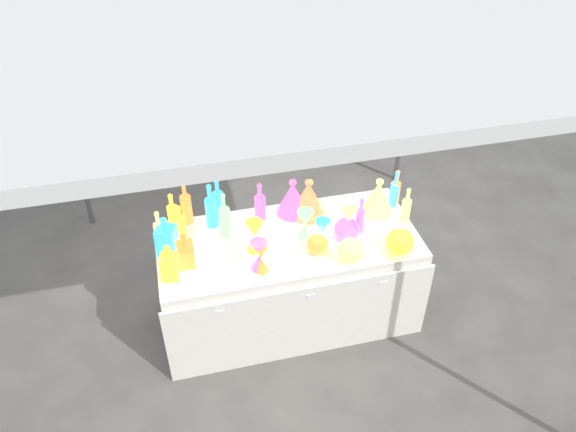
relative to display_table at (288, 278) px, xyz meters
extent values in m
plane|color=slate|center=(0.00, 0.01, -0.37)|extent=(80.00, 80.00, 0.00)
cylinder|color=gray|center=(-1.50, 1.51, 0.83)|extent=(0.04, 0.04, 2.40)
cylinder|color=gray|center=(1.50, 1.51, 0.83)|extent=(0.04, 0.04, 2.40)
cylinder|color=gray|center=(0.00, 1.48, 0.63)|extent=(3.00, 0.04, 0.04)
cube|color=white|center=(0.00, 0.01, 0.00)|extent=(1.80, 0.80, 0.75)
cube|color=white|center=(0.00, -0.41, -0.04)|extent=(1.84, 0.02, 0.68)
cube|color=white|center=(-0.55, -0.42, 0.23)|extent=(0.06, 0.00, 0.03)
cube|color=white|center=(0.05, -0.42, 0.23)|extent=(0.06, 0.00, 0.03)
cube|color=white|center=(0.55, -0.42, 0.23)|extent=(0.06, 0.00, 0.03)
cube|color=tan|center=(-0.28, 2.62, -0.19)|extent=(0.63, 0.56, 0.38)
cube|color=tan|center=(0.01, 2.67, -0.34)|extent=(0.95, 0.82, 0.07)
camera|label=1|loc=(-0.70, -2.85, 2.91)|focal=35.00mm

